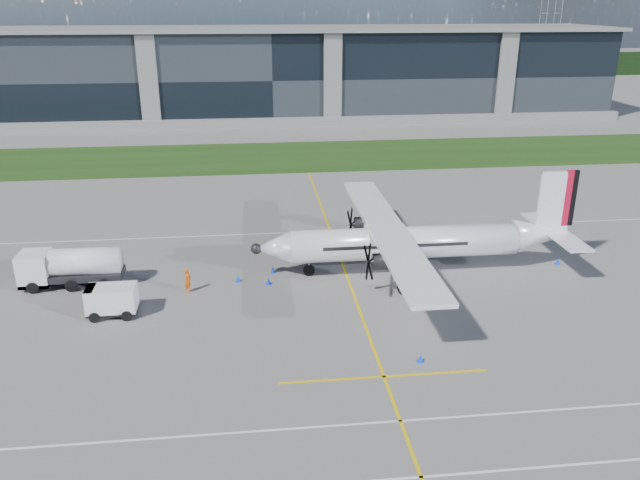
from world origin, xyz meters
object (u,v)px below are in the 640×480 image
(fuel_tanker_truck, at_px, (64,268))
(ground_crew_person, at_px, (188,279))
(pylon_east, at_px, (550,19))
(safety_cone_nose_stbd, at_px, (273,270))
(safety_cone_stbdwing, at_px, (364,214))
(turboprop_aircraft, at_px, (417,224))
(safety_cone_fwd, at_px, (238,279))
(baggage_tug, at_px, (112,301))
(safety_cone_nose_port, at_px, (269,281))
(safety_cone_tail, at_px, (558,261))
(safety_cone_portwing, at_px, (421,358))

(fuel_tanker_truck, distance_m, ground_crew_person, 9.41)
(pylon_east, height_order, safety_cone_nose_stbd, pylon_east)
(ground_crew_person, xyz_separation_m, safety_cone_stbdwing, (15.76, 15.22, -0.79))
(turboprop_aircraft, height_order, safety_cone_fwd, turboprop_aircraft)
(pylon_east, distance_m, baggage_tug, 177.27)
(pylon_east, bearing_deg, safety_cone_nose_port, -121.64)
(turboprop_aircraft, distance_m, ground_crew_person, 17.68)
(safety_cone_tail, bearing_deg, safety_cone_portwing, -138.79)
(ground_crew_person, xyz_separation_m, safety_cone_nose_port, (5.85, 0.65, -0.79))
(turboprop_aircraft, xyz_separation_m, safety_cone_stbdwing, (-1.58, 13.37, -3.64))
(turboprop_aircraft, xyz_separation_m, safety_cone_tail, (11.82, -0.03, -3.64))
(fuel_tanker_truck, relative_size, safety_cone_fwd, 15.41)
(safety_cone_tail, bearing_deg, ground_crew_person, -176.42)
(pylon_east, xyz_separation_m, safety_cone_nose_port, (-88.06, -142.90, -14.75))
(safety_cone_portwing, bearing_deg, ground_crew_person, 142.23)
(safety_cone_tail, bearing_deg, safety_cone_nose_port, -177.11)
(turboprop_aircraft, xyz_separation_m, fuel_tanker_truck, (-26.51, 0.24, -2.45))
(turboprop_aircraft, height_order, baggage_tug, turboprop_aircraft)
(ground_crew_person, bearing_deg, fuel_tanker_truck, 99.77)
(safety_cone_nose_stbd, height_order, safety_cone_fwd, same)
(turboprop_aircraft, bearing_deg, fuel_tanker_truck, 179.47)
(pylon_east, height_order, fuel_tanker_truck, pylon_east)
(safety_cone_nose_stbd, relative_size, safety_cone_tail, 1.00)
(pylon_east, relative_size, safety_cone_tail, 60.00)
(safety_cone_portwing, distance_m, safety_cone_fwd, 16.50)
(pylon_east, height_order, safety_cone_tail, pylon_east)
(safety_cone_tail, height_order, safety_cone_nose_port, same)
(safety_cone_tail, distance_m, safety_cone_nose_port, 23.34)
(pylon_east, height_order, ground_crew_person, pylon_east)
(baggage_tug, distance_m, ground_crew_person, 5.66)
(safety_cone_fwd, bearing_deg, safety_cone_stbdwing, 48.72)
(turboprop_aircraft, relative_size, safety_cone_portwing, 51.87)
(fuel_tanker_truck, xyz_separation_m, ground_crew_person, (9.16, -2.10, -0.41))
(fuel_tanker_truck, bearing_deg, baggage_tug, -49.55)
(turboprop_aircraft, distance_m, safety_cone_stbdwing, 13.94)
(safety_cone_nose_stbd, xyz_separation_m, safety_cone_nose_port, (-0.41, -2.09, 0.00))
(turboprop_aircraft, height_order, fuel_tanker_truck, turboprop_aircraft)
(baggage_tug, relative_size, ground_crew_person, 1.67)
(ground_crew_person, xyz_separation_m, safety_cone_nose_stbd, (6.26, 2.74, -0.79))
(pylon_east, bearing_deg, fuel_tanker_truck, -126.08)
(safety_cone_nose_port, bearing_deg, pylon_east, 58.36)
(safety_cone_fwd, bearing_deg, ground_crew_person, -159.28)
(safety_cone_portwing, distance_m, safety_cone_nose_port, 14.53)
(pylon_east, relative_size, turboprop_aircraft, 1.16)
(safety_cone_portwing, relative_size, safety_cone_stbdwing, 1.00)
(safety_cone_tail, bearing_deg, safety_cone_nose_stbd, 177.71)
(safety_cone_nose_port, xyz_separation_m, safety_cone_stbdwing, (9.91, 14.58, 0.00))
(safety_cone_nose_stbd, distance_m, safety_cone_fwd, 3.01)
(baggage_tug, bearing_deg, safety_cone_nose_port, 19.42)
(turboprop_aircraft, xyz_separation_m, safety_cone_fwd, (-13.76, -0.50, -3.64))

